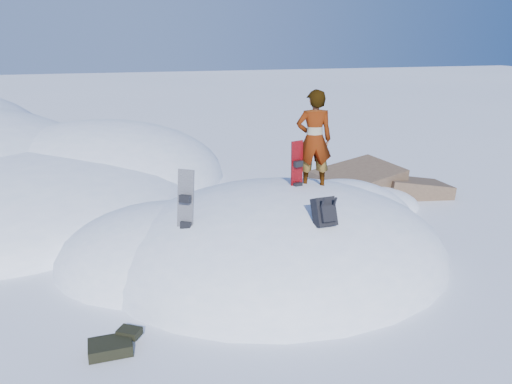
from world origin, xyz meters
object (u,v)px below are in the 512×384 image
object	(u,v)px
backpack	(325,212)
person	(314,140)
snowboard_dark	(185,214)
snowboard_red	(297,177)

from	to	relation	value
backpack	person	bearing A→B (deg)	69.85
snowboard_dark	person	xyz separation A→B (m)	(2.78, 0.89, 1.00)
person	backpack	bearing A→B (deg)	85.51
snowboard_red	backpack	distance (m)	1.71
snowboard_red	backpack	xyz separation A→B (m)	(-0.16, -1.69, -0.16)
person	snowboard_red	bearing A→B (deg)	26.54
snowboard_red	backpack	world-z (taller)	snowboard_red
snowboard_red	snowboard_dark	xyz separation A→B (m)	(-2.40, -0.80, -0.28)
snowboard_red	snowboard_dark	size ratio (longest dim) A/B	0.93
snowboard_red	person	distance (m)	0.82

